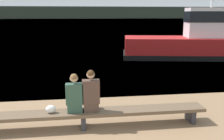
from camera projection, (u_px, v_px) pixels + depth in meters
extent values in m
plane|color=teal|center=(78.00, 19.00, 124.40)|extent=(240.00, 240.00, 0.00)
cube|color=#384233|center=(77.00, 13.00, 139.88)|extent=(600.00, 12.00, 6.45)
cube|color=brown|center=(83.00, 113.00, 6.25)|extent=(6.29, 0.52, 0.09)
cube|color=#2D2D33|center=(190.00, 115.00, 6.67)|extent=(0.12, 0.45, 0.35)
cube|color=#2D2D33|center=(83.00, 121.00, 6.30)|extent=(0.12, 0.45, 0.35)
cube|color=#2D4C3D|center=(75.00, 107.00, 6.24)|extent=(0.37, 0.35, 0.22)
cube|color=#2D4C3D|center=(74.00, 94.00, 6.09)|extent=(0.42, 0.22, 0.51)
sphere|color=tan|center=(74.00, 78.00, 6.00)|extent=(0.20, 0.20, 0.20)
sphere|color=brown|center=(74.00, 77.00, 5.98)|extent=(0.18, 0.18, 0.18)
cube|color=#4C382D|center=(91.00, 106.00, 6.30)|extent=(0.37, 0.35, 0.22)
cube|color=#4C382D|center=(91.00, 92.00, 6.13)|extent=(0.42, 0.22, 0.59)
sphere|color=tan|center=(91.00, 75.00, 6.04)|extent=(0.20, 0.20, 0.20)
sphere|color=#472D19|center=(91.00, 74.00, 6.02)|extent=(0.18, 0.18, 0.18)
ellipsoid|color=white|center=(51.00, 109.00, 6.12)|extent=(0.24, 0.18, 0.20)
cube|color=#A81919|center=(205.00, 48.00, 16.13)|extent=(10.70, 4.42, 1.32)
cube|color=black|center=(205.00, 55.00, 16.24)|extent=(10.93, 4.56, 0.32)
cube|color=silver|center=(216.00, 23.00, 15.76)|extent=(3.86, 2.20, 1.85)
cube|color=black|center=(216.00, 17.00, 15.68)|extent=(3.94, 2.26, 0.67)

